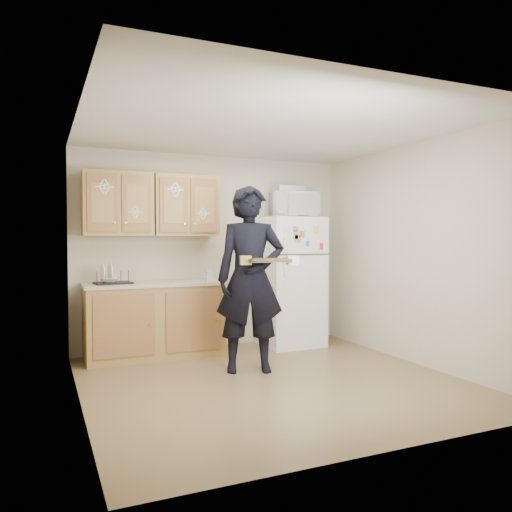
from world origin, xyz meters
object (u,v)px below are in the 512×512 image
object	(u,v)px
refrigerator	(290,281)
dish_rack	(113,277)
microwave	(294,205)
person	(250,279)
baking_tray	(269,261)

from	to	relation	value
refrigerator	dish_rack	distance (m)	2.29
refrigerator	microwave	world-z (taller)	microwave
refrigerator	person	distance (m)	1.41
refrigerator	baking_tray	distance (m)	1.61
baking_tray	dish_rack	size ratio (longest dim) A/B	1.05
dish_rack	baking_tray	bearing A→B (deg)	-43.25
microwave	refrigerator	bearing A→B (deg)	132.52
microwave	dish_rack	distance (m)	2.48
person	baking_tray	size ratio (longest dim) A/B	4.69
baking_tray	dish_rack	world-z (taller)	baking_tray
refrigerator	baking_tray	xyz separation A→B (m)	(-0.91, -1.28, 0.34)
microwave	person	bearing A→B (deg)	-126.43
baking_tray	dish_rack	xyz separation A→B (m)	(-1.37, 1.29, -0.21)
person	microwave	distance (m)	1.65
refrigerator	baking_tray	world-z (taller)	refrigerator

